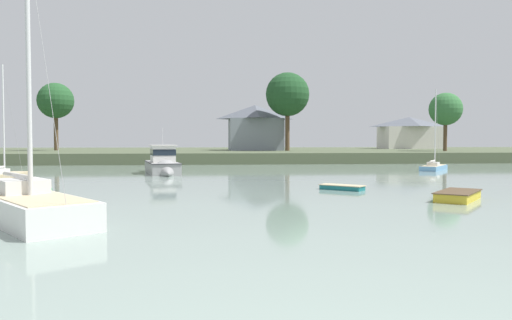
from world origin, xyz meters
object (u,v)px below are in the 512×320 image
at_px(sailboat_sand, 1,179).
at_px(mooring_buoy_green, 49,189).
at_px(dinghy_yellow, 458,197).
at_px(sailboat_white, 25,213).
at_px(sailboat_skyblue, 434,168).
at_px(cruiser_grey, 163,167).
at_px(dinghy_teal, 342,188).

xyz_separation_m(sailboat_sand, mooring_buoy_green, (6.02, -7.43, -0.13)).
relative_size(sailboat_sand, dinghy_yellow, 2.35).
distance_m(sailboat_white, mooring_buoy_green, 12.48).
bearing_deg(sailboat_skyblue, sailboat_sand, -164.65).
bearing_deg(dinghy_yellow, cruiser_grey, 128.03).
distance_m(cruiser_grey, sailboat_skyblue, 29.53).
height_order(sailboat_white, sailboat_skyblue, sailboat_white).
bearing_deg(dinghy_teal, sailboat_skyblue, 51.45).
xyz_separation_m(sailboat_skyblue, mooring_buoy_green, (-35.28, -18.77, -0.11)).
height_order(sailboat_sand, sailboat_white, sailboat_white).
relative_size(cruiser_grey, dinghy_teal, 3.42).
xyz_separation_m(cruiser_grey, mooring_buoy_green, (-5.93, -15.53, -0.58)).
bearing_deg(sailboat_sand, sailboat_skyblue, 15.35).
bearing_deg(sailboat_skyblue, dinghy_yellow, -113.33).
relative_size(sailboat_sand, sailboat_skyblue, 1.04).
xyz_separation_m(sailboat_white, cruiser_grey, (3.00, 27.65, 0.38)).
relative_size(sailboat_sand, sailboat_white, 0.80).
bearing_deg(mooring_buoy_green, cruiser_grey, 69.10).
distance_m(dinghy_yellow, sailboat_skyblue, 28.61).
bearing_deg(cruiser_grey, dinghy_yellow, -51.97).
bearing_deg(sailboat_sand, cruiser_grey, 34.12).
distance_m(sailboat_sand, sailboat_white, 21.50).
xyz_separation_m(sailboat_sand, cruiser_grey, (11.95, 8.10, 0.45)).
bearing_deg(dinghy_teal, cruiser_grey, 128.01).
bearing_deg(dinghy_yellow, sailboat_skyblue, 66.67).
xyz_separation_m(dinghy_teal, dinghy_yellow, (4.76, -6.08, 0.05)).
bearing_deg(sailboat_white, mooring_buoy_green, 103.58).
distance_m(dinghy_teal, dinghy_yellow, 7.72).
height_order(sailboat_sand, sailboat_skyblue, sailboat_sand).
distance_m(dinghy_teal, mooring_buoy_green, 19.24).
height_order(sailboat_white, dinghy_teal, sailboat_white).
relative_size(dinghy_yellow, sailboat_skyblue, 0.44).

